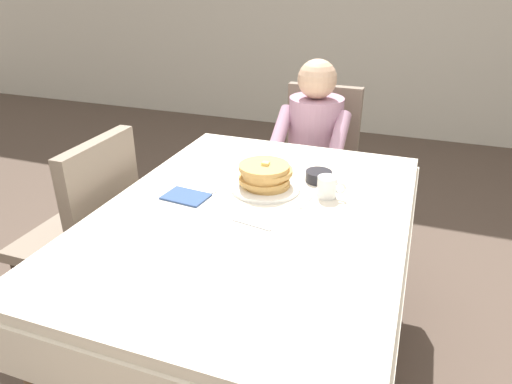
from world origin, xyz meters
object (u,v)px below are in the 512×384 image
object	(u,v)px
chair_diner	(318,155)
knife_right_of_plate	(310,198)
cup_coffee	(328,187)
spoon_near_edge	(252,225)
dining_table_main	(253,232)
chair_left_side	(89,225)
breakfast_stack	(265,175)
fork_left_of_plate	(220,184)
plate_breakfast	(265,187)
bowl_butter	(319,176)
diner_person	(313,142)

from	to	relation	value
chair_diner	knife_right_of_plate	bearing A→B (deg)	100.60
cup_coffee	spoon_near_edge	world-z (taller)	cup_coffee
chair_diner	spoon_near_edge	distance (m)	1.29
dining_table_main	spoon_near_edge	world-z (taller)	spoon_near_edge
chair_left_side	knife_right_of_plate	bearing A→B (deg)	-79.47
cup_coffee	breakfast_stack	bearing A→B (deg)	-177.47
fork_left_of_plate	plate_breakfast	bearing A→B (deg)	-89.37
dining_table_main	breakfast_stack	bearing A→B (deg)	95.69
breakfast_stack	bowl_butter	distance (m)	0.24
breakfast_stack	knife_right_of_plate	xyz separation A→B (m)	(0.19, -0.02, -0.06)
diner_person	knife_right_of_plate	world-z (taller)	diner_person
chair_left_side	breakfast_stack	bearing A→B (deg)	-75.30
chair_diner	spoon_near_edge	size ratio (longest dim) A/B	6.20
plate_breakfast	fork_left_of_plate	world-z (taller)	plate_breakfast
cup_coffee	fork_left_of_plate	bearing A→B (deg)	-175.72
diner_person	bowl_butter	size ratio (longest dim) A/B	10.18
dining_table_main	breakfast_stack	size ratio (longest dim) A/B	7.06
chair_left_side	cup_coffee	bearing A→B (deg)	-78.27
cup_coffee	fork_left_of_plate	xyz separation A→B (m)	(-0.44, -0.03, -0.04)
breakfast_stack	fork_left_of_plate	distance (m)	0.20
plate_breakfast	knife_right_of_plate	world-z (taller)	plate_breakfast
plate_breakfast	cup_coffee	world-z (taller)	cup_coffee
dining_table_main	spoon_near_edge	xyz separation A→B (m)	(0.03, -0.10, 0.09)
cup_coffee	spoon_near_edge	distance (m)	0.37
fork_left_of_plate	spoon_near_edge	size ratio (longest dim) A/B	1.20
spoon_near_edge	fork_left_of_plate	bearing A→B (deg)	141.23
fork_left_of_plate	cup_coffee	bearing A→B (deg)	-91.10
chair_diner	breakfast_stack	size ratio (longest dim) A/B	4.31
plate_breakfast	dining_table_main	bearing A→B (deg)	-84.67
chair_diner	knife_right_of_plate	world-z (taller)	chair_diner
dining_table_main	breakfast_stack	distance (m)	0.25
chair_left_side	breakfast_stack	size ratio (longest dim) A/B	4.31
breakfast_stack	fork_left_of_plate	bearing A→B (deg)	-173.41
diner_person	fork_left_of_plate	distance (m)	0.86
chair_left_side	spoon_near_edge	distance (m)	0.84
chair_diner	cup_coffee	distance (m)	1.02
chair_left_side	knife_right_of_plate	world-z (taller)	chair_left_side
diner_person	breakfast_stack	distance (m)	0.83
dining_table_main	chair_left_side	bearing A→B (deg)	180.00
chair_left_side	bowl_butter	distance (m)	1.02
breakfast_stack	fork_left_of_plate	size ratio (longest dim) A/B	1.20
breakfast_stack	knife_right_of_plate	world-z (taller)	breakfast_stack
dining_table_main	cup_coffee	size ratio (longest dim) A/B	13.49
diner_person	chair_left_side	size ratio (longest dim) A/B	1.20
knife_right_of_plate	chair_left_side	bearing A→B (deg)	106.72
chair_left_side	fork_left_of_plate	bearing A→B (deg)	-72.70
breakfast_stack	cup_coffee	world-z (taller)	breakfast_stack
cup_coffee	dining_table_main	bearing A→B (deg)	-138.09
plate_breakfast	knife_right_of_plate	size ratio (longest dim) A/B	1.40
chair_diner	diner_person	world-z (taller)	diner_person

